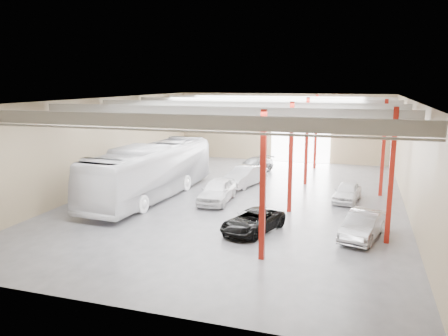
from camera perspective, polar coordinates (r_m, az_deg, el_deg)
The scene contains 8 objects.
depot_shell at distance 30.61m, azimuth 2.71°, elevation 5.17°, with size 22.12×32.12×7.06m.
coach_bus at distance 31.56m, azimuth -9.49°, elevation -0.39°, with size 3.23×13.82×3.85m, color white.
black_sedan at distance 24.36m, azimuth 3.80°, elevation -6.94°, with size 2.03×4.40×1.22m, color black.
car_row_a at distance 30.13m, azimuth -0.91°, elevation -2.97°, with size 1.91×4.75×1.62m, color silver.
car_row_b at distance 34.83m, azimuth 2.70°, elevation -1.07°, with size 1.67×4.78×1.58m, color #BBBBC0.
car_row_c at distance 39.91m, azimuth 3.94°, elevation 0.34°, with size 1.90×4.68×1.36m, color gray.
car_right_near at distance 24.47m, azimuth 17.68°, elevation -7.11°, with size 1.52×4.37×1.44m, color #A4A4A8.
car_right_far at distance 31.55m, azimuth 15.79°, elevation -3.02°, with size 1.56×3.89×1.33m, color white.
Camera 1 is at (7.96, -28.94, 8.19)m, focal length 35.00 mm.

